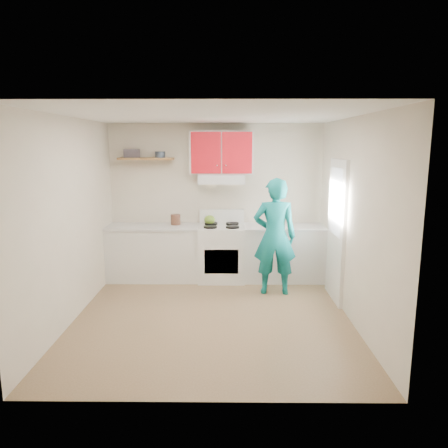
{
  "coord_description": "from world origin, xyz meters",
  "views": [
    {
      "loc": [
        0.21,
        -5.29,
        2.26
      ],
      "look_at": [
        0.15,
        0.55,
        1.15
      ],
      "focal_mm": 33.87,
      "sensor_mm": 36.0,
      "label": 1
    }
  ],
  "objects_px": {
    "kettle": "(210,220)",
    "crock": "(176,220)",
    "stove": "(222,253)",
    "tin": "(160,155)",
    "person": "(275,237)"
  },
  "relations": [
    {
      "from": "kettle",
      "to": "crock",
      "type": "relative_size",
      "value": 0.94
    },
    {
      "from": "person",
      "to": "kettle",
      "type": "bearing_deg",
      "value": -35.49
    },
    {
      "from": "kettle",
      "to": "stove",
      "type": "bearing_deg",
      "value": -17.6
    },
    {
      "from": "tin",
      "to": "crock",
      "type": "relative_size",
      "value": 0.85
    },
    {
      "from": "person",
      "to": "tin",
      "type": "bearing_deg",
      "value": -20.7
    },
    {
      "from": "stove",
      "to": "tin",
      "type": "height_order",
      "value": "tin"
    },
    {
      "from": "tin",
      "to": "person",
      "type": "bearing_deg",
      "value": -23.17
    },
    {
      "from": "crock",
      "to": "stove",
      "type": "bearing_deg",
      "value": -8.56
    },
    {
      "from": "tin",
      "to": "crock",
      "type": "height_order",
      "value": "tin"
    },
    {
      "from": "stove",
      "to": "person",
      "type": "relative_size",
      "value": 0.52
    },
    {
      "from": "stove",
      "to": "kettle",
      "type": "height_order",
      "value": "kettle"
    },
    {
      "from": "stove",
      "to": "tin",
      "type": "distance_m",
      "value": 1.92
    },
    {
      "from": "stove",
      "to": "tin",
      "type": "bearing_deg",
      "value": 172.34
    },
    {
      "from": "tin",
      "to": "crock",
      "type": "bearing_deg",
      "value": -4.64
    },
    {
      "from": "stove",
      "to": "kettle",
      "type": "xyz_separation_m",
      "value": [
        -0.21,
        0.15,
        0.54
      ]
    }
  ]
}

